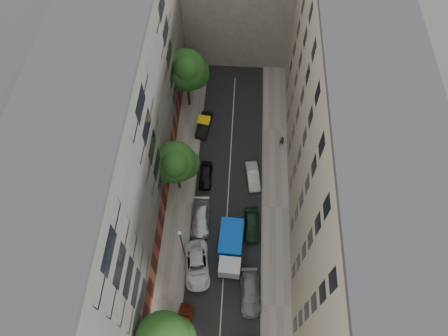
# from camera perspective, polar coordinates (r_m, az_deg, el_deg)

# --- Properties ---
(ground) EXTENTS (120.00, 120.00, 0.00)m
(ground) POSITION_cam_1_polar(r_m,az_deg,el_deg) (46.15, 0.52, -5.28)
(ground) COLOR #4C4C49
(ground) RESTS_ON ground
(road_surface) EXTENTS (8.00, 44.00, 0.02)m
(road_surface) POSITION_cam_1_polar(r_m,az_deg,el_deg) (46.14, 0.52, -5.27)
(road_surface) COLOR black
(road_surface) RESTS_ON ground
(sidewalk_left) EXTENTS (3.00, 44.00, 0.15)m
(sidewalk_left) POSITION_cam_1_polar(r_m,az_deg,el_deg) (46.50, -6.29, -4.85)
(sidewalk_left) COLOR gray
(sidewalk_left) RESTS_ON ground
(sidewalk_right) EXTENTS (3.00, 44.00, 0.15)m
(sidewalk_right) POSITION_cam_1_polar(r_m,az_deg,el_deg) (46.32, 7.36, -5.55)
(sidewalk_right) COLOR gray
(sidewalk_right) RESTS_ON ground
(building_left) EXTENTS (8.00, 44.00, 20.00)m
(building_left) POSITION_cam_1_polar(r_m,az_deg,el_deg) (39.19, -15.65, 2.12)
(building_left) COLOR #4F4C49
(building_left) RESTS_ON ground
(building_right) EXTENTS (8.00, 44.00, 20.00)m
(building_right) POSITION_cam_1_polar(r_m,az_deg,el_deg) (38.77, 17.10, 0.52)
(building_right) COLOR tan
(building_right) RESTS_ON ground
(tarp_truck) EXTENTS (2.60, 6.01, 2.73)m
(tarp_truck) POSITION_cam_1_polar(r_m,az_deg,el_deg) (42.59, 0.94, -11.25)
(tarp_truck) COLOR black
(tarp_truck) RESTS_ON ground
(car_left_1) EXTENTS (1.88, 4.05, 1.28)m
(car_left_1) POSITION_cam_1_polar(r_m,az_deg,el_deg) (41.70, -5.85, -21.38)
(car_left_1) COLOR #4A190E
(car_left_1) RESTS_ON ground
(car_left_2) EXTENTS (3.29, 5.72, 1.50)m
(car_left_2) POSITION_cam_1_polar(r_m,az_deg,el_deg) (42.85, -3.88, -13.71)
(car_left_2) COLOR silver
(car_left_2) RESTS_ON ground
(car_left_3) EXTENTS (2.10, 4.98, 1.43)m
(car_left_3) POSITION_cam_1_polar(r_m,az_deg,el_deg) (44.73, -3.35, -7.21)
(car_left_3) COLOR #B2B3B7
(car_left_3) RESTS_ON ground
(car_left_4) EXTENTS (1.53, 3.74, 1.27)m
(car_left_4) POSITION_cam_1_polar(r_m,az_deg,el_deg) (47.30, -2.64, -1.05)
(car_left_4) COLOR black
(car_left_4) RESTS_ON ground
(car_left_5) EXTENTS (2.05, 4.26, 1.35)m
(car_left_5) POSITION_cam_1_polar(r_m,az_deg,el_deg) (51.39, -2.86, 6.17)
(car_left_5) COLOR black
(car_left_5) RESTS_ON ground
(car_right_1) EXTENTS (2.30, 4.93, 1.39)m
(car_right_1) POSITION_cam_1_polar(r_m,az_deg,el_deg) (42.15, 3.75, -17.38)
(car_right_1) COLOR slate
(car_right_1) RESTS_ON ground
(car_right_2) EXTENTS (1.89, 4.29, 1.44)m
(car_right_2) POSITION_cam_1_polar(r_m,az_deg,el_deg) (44.47, 3.99, -8.07)
(car_right_2) COLOR black
(car_right_2) RESTS_ON ground
(car_right_3) EXTENTS (1.95, 4.06, 1.28)m
(car_right_3) POSITION_cam_1_polar(r_m,az_deg,el_deg) (47.30, 4.15, -1.18)
(car_right_3) COLOR silver
(car_right_3) RESTS_ON ground
(tree_mid) EXTENTS (4.90, 4.55, 7.97)m
(tree_mid) POSITION_cam_1_polar(r_m,az_deg,el_deg) (42.68, -6.90, 0.61)
(tree_mid) COLOR #382619
(tree_mid) RESTS_ON sidewalk_left
(tree_far) EXTENTS (5.40, 5.14, 9.06)m
(tree_far) POSITION_cam_1_polar(r_m,az_deg,el_deg) (49.84, -5.37, 13.55)
(tree_far) COLOR #382619
(tree_far) RESTS_ON sidewalk_left
(lamp_post) EXTENTS (0.36, 0.36, 6.74)m
(lamp_post) POSITION_cam_1_polar(r_m,az_deg,el_deg) (40.03, -6.05, -10.50)
(lamp_post) COLOR #175122
(lamp_post) RESTS_ON sidewalk_left
(pedestrian) EXTENTS (0.68, 0.52, 1.68)m
(pedestrian) POSITION_cam_1_polar(r_m,az_deg,el_deg) (50.01, 8.25, 3.88)
(pedestrian) COLOR black
(pedestrian) RESTS_ON sidewalk_right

